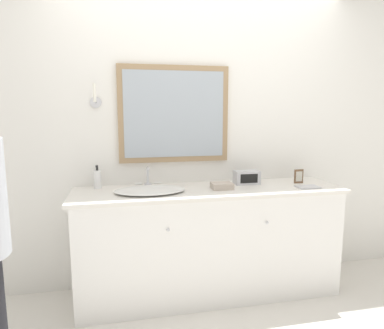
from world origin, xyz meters
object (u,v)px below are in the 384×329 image
Objects in this scene: soap_bottle at (97,179)px; picture_frame at (299,176)px; sink_basin at (150,190)px; appliance_box at (247,177)px.

picture_frame is (1.68, -0.16, -0.02)m from soap_bottle.
sink_basin is 0.85m from appliance_box.
appliance_box is 1.77× the size of picture_frame.
sink_basin is at bearing -171.18° from appliance_box.
sink_basin reaches higher than picture_frame.
soap_bottle is 1.69m from picture_frame.
appliance_box is at bearing 8.82° from sink_basin.
picture_frame is (0.45, -0.06, 0.00)m from appliance_box.
soap_bottle reaches higher than picture_frame.
soap_bottle is at bearing 174.72° from picture_frame.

